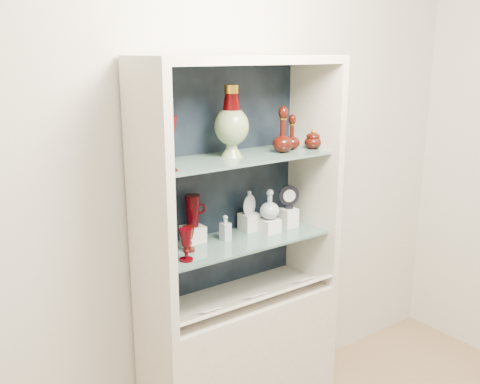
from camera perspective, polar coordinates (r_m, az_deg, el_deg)
wall_back at (r=2.73m, az=-2.70°, el=2.99°), size 3.50×0.02×2.80m
cabinet_base at (r=2.95m, az=0.00°, el=-17.66°), size 1.00×0.40×0.75m
cabinet_back_panel at (r=2.72m, az=-2.34°, el=1.34°), size 0.98×0.02×1.15m
cabinet_side_left at (r=2.33m, az=-9.64°, el=-1.16°), size 0.04×0.40×1.15m
cabinet_side_right at (r=2.87m, az=7.82°, el=1.91°), size 0.04×0.40×1.15m
cabinet_top_cap at (r=2.49m, az=0.00°, el=13.94°), size 1.00×0.40×0.04m
shelf_lower at (r=2.67m, az=-0.25°, el=-5.24°), size 0.92×0.34×0.01m
shelf_upper at (r=2.55m, az=-0.26°, el=3.65°), size 0.92×0.34×0.01m
label_ledge at (r=2.67m, az=1.40°, el=-11.34°), size 0.92×0.17×0.09m
label_card_0 at (r=2.54m, az=-3.22°, el=-12.47°), size 0.10×0.06×0.03m
label_card_1 at (r=2.86m, az=6.86°, el=-9.27°), size 0.10×0.06×0.03m
label_card_2 at (r=2.67m, az=1.65°, el=-10.97°), size 0.10×0.06×0.03m
pedestal_lamp_left at (r=2.32m, az=-9.46°, el=5.65°), size 0.10×0.10×0.25m
pedestal_lamp_right at (r=2.25m, az=-7.86°, el=5.37°), size 0.10×0.10×0.25m
enamel_urn at (r=2.53m, az=-0.90°, el=7.55°), size 0.17×0.17×0.34m
ruby_decanter_a at (r=2.65m, az=4.60°, el=6.96°), size 0.10×0.10×0.26m
ruby_decanter_b at (r=2.74m, az=5.57°, el=6.49°), size 0.11×0.11×0.19m
lidded_bowl at (r=2.78m, az=7.80°, el=5.61°), size 0.12×0.12×0.10m
cobalt_goblet at (r=2.40m, az=-8.55°, el=-5.41°), size 0.08×0.08×0.17m
ruby_goblet_tall at (r=2.39m, az=-5.77°, el=-5.63°), size 0.06×0.06×0.15m
ruby_goblet_small at (r=2.51m, az=-5.49°, el=-4.99°), size 0.07×0.07×0.12m
riser_ruby_pitcher at (r=2.64m, az=-5.03°, el=-4.47°), size 0.10×0.10×0.08m
ruby_pitcher at (r=2.60m, az=-5.09°, el=-2.01°), size 0.14×0.11×0.16m
clear_square_bottle at (r=2.64m, az=-1.57°, el=-3.82°), size 0.05×0.05×0.13m
riser_flat_flask at (r=2.79m, az=1.00°, el=-3.20°), size 0.09×0.09×0.09m
flat_flask at (r=2.76m, az=1.01°, el=-1.08°), size 0.09×0.05×0.12m
riser_clear_round_decanter at (r=2.77m, az=3.16°, el=-3.59°), size 0.09×0.09×0.07m
clear_round_decanter at (r=2.74m, az=3.19°, el=-1.39°), size 0.12×0.12×0.15m
riser_cameo_medallion at (r=2.86m, az=5.19°, el=-2.72°), size 0.08×0.08×0.10m
cameo_medallion at (r=2.83m, az=5.24°, el=-0.49°), size 0.12×0.08×0.13m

